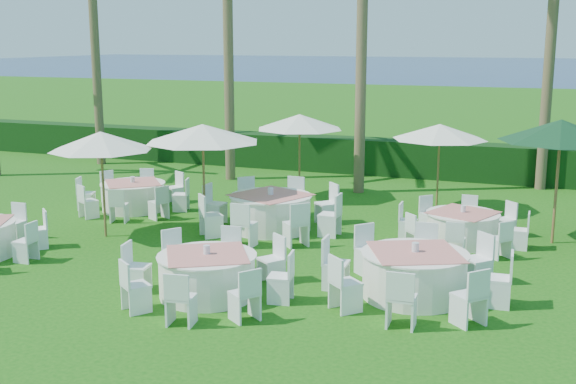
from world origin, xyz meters
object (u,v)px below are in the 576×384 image
Objects in this scene: banquet_table_d at (133,195)px; umbrella_a at (101,141)px; banquet_table_e at (271,211)px; umbrella_c at (300,122)px; umbrella_b at (203,133)px; umbrella_green at (561,131)px; banquet_table_b at (207,274)px; umbrella_d at (440,132)px; banquet_table_f at (462,227)px; banquet_table_c at (414,273)px.

umbrella_a is at bearing -71.46° from banquet_table_d.
umbrella_a reaches higher than banquet_table_e.
umbrella_a is at bearing -150.52° from banquet_table_e.
umbrella_c is at bearing 98.69° from banquet_table_e.
umbrella_b is at bearing -172.22° from banquet_table_e.
banquet_table_b is at bearing -134.62° from umbrella_green.
umbrella_green is (2.99, -2.26, 0.43)m from umbrella_d.
umbrella_green is (1.93, 0.75, 2.19)m from banquet_table_f.
banquet_table_d is 5.10m from umbrella_c.
banquet_table_e is at bearing -169.65° from umbrella_green.
banquet_table_d is (-8.42, 4.02, -0.04)m from banquet_table_c.
umbrella_green is at bearing -19.06° from umbrella_c.
banquet_table_e is (-0.66, 4.68, 0.05)m from banquet_table_b.
umbrella_a is at bearing -135.59° from umbrella_b.
umbrella_b is 1.00× the size of umbrella_green.
banquet_table_f is at bearing 5.40° from banquet_table_e.
umbrella_d reaches higher than banquet_table_b.
banquet_table_d is 3.26m from umbrella_a.
banquet_table_e is 5.15m from umbrella_d.
banquet_table_e is at bearing 29.48° from umbrella_a.
umbrella_d is at bearing 35.52° from umbrella_b.
banquet_table_c reaches higher than banquet_table_f.
umbrella_d is (2.79, 8.11, 1.73)m from banquet_table_b.
banquet_table_b is at bearing -109.00° from umbrella_d.
banquet_table_e is (4.26, -0.61, 0.06)m from banquet_table_d.
umbrella_green reaches higher than umbrella_a.
banquet_table_c is at bearing -39.35° from banquet_table_e.
umbrella_c reaches higher than banquet_table_f.
banquet_table_e is 1.23× the size of umbrella_b.
umbrella_green is (8.12, 1.41, 0.26)m from umbrella_b.
umbrella_d is (7.71, 2.82, 1.74)m from banquet_table_d.
banquet_table_b is 1.25× the size of umbrella_d.
umbrella_d is 3.77m from umbrella_green.
banquet_table_d is at bearing 108.54° from umbrella_a.
umbrella_b reaches higher than banquet_table_d.
banquet_table_f is (8.77, -0.18, -0.02)m from banquet_table_d.
umbrella_b is at bearing -170.17° from umbrella_green.
umbrella_a reaches higher than umbrella_c.
banquet_table_b is at bearing -81.70° from umbrella_c.
banquet_table_c is 0.96× the size of banquet_table_e.
banquet_table_e is 1.38× the size of umbrella_d.
umbrella_a reaches higher than banquet_table_b.
banquet_table_e reaches higher than banquet_table_d.
banquet_table_f is at bearing 16.55° from umbrella_a.
umbrella_b is 6.30m from umbrella_d.
umbrella_c reaches higher than banquet_table_c.
umbrella_a is (-7.92, -2.35, 1.88)m from banquet_table_f.
banquet_table_b is 1.12× the size of umbrella_b.
umbrella_c is at bearing 98.30° from banquet_table_b.
umbrella_green is (6.99, -2.41, 0.34)m from umbrella_c.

